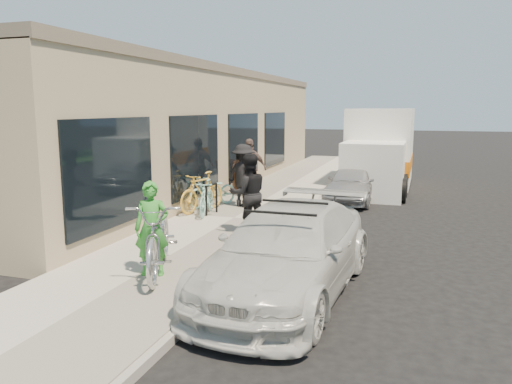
# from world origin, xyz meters

# --- Properties ---
(ground) EXTENTS (120.00, 120.00, 0.00)m
(ground) POSITION_xyz_m (0.00, 0.00, 0.00)
(ground) COLOR black
(ground) RESTS_ON ground
(sidewalk) EXTENTS (3.00, 34.00, 0.15)m
(sidewalk) POSITION_xyz_m (-2.00, 3.00, 0.07)
(sidewalk) COLOR #A5A095
(sidewalk) RESTS_ON ground
(curb) EXTENTS (0.12, 34.00, 0.13)m
(curb) POSITION_xyz_m (-0.45, 3.00, 0.07)
(curb) COLOR gray
(curb) RESTS_ON ground
(storefront) EXTENTS (3.60, 20.00, 4.22)m
(storefront) POSITION_xyz_m (-5.24, 7.99, 2.12)
(storefront) COLOR tan
(storefront) RESTS_ON ground
(bike_rack) EXTENTS (0.13, 0.56, 0.80)m
(bike_rack) POSITION_xyz_m (-2.70, 3.22, 0.63)
(bike_rack) COLOR black
(bike_rack) RESTS_ON sidewalk
(sandwich_board) EXTENTS (0.76, 0.76, 1.01)m
(sandwich_board) POSITION_xyz_m (-3.17, 7.05, 0.66)
(sandwich_board) COLOR black
(sandwich_board) RESTS_ON sidewalk
(sedan_white) EXTENTS (2.26, 4.85, 1.41)m
(sedan_white) POSITION_xyz_m (0.51, -1.28, 0.69)
(sedan_white) COLOR beige
(sedan_white) RESTS_ON ground
(sedan_silver) EXTENTS (1.56, 3.50, 1.17)m
(sedan_silver) POSITION_xyz_m (0.48, 6.97, 0.59)
(sedan_silver) COLOR #9FA0A4
(sedan_silver) RESTS_ON ground
(moving_truck) EXTENTS (2.26, 5.86, 2.87)m
(moving_truck) POSITION_xyz_m (1.03, 10.01, 1.27)
(moving_truck) COLOR white
(moving_truck) RESTS_ON ground
(tandem_bike) EXTENTS (1.67, 2.53, 1.26)m
(tandem_bike) POSITION_xyz_m (-1.69, -1.37, 0.78)
(tandem_bike) COLOR #B7B7B9
(tandem_bike) RESTS_ON sidewalk
(woman_rider) EXTENTS (0.66, 0.53, 1.57)m
(woman_rider) POSITION_xyz_m (-1.74, -1.51, 0.93)
(woman_rider) COLOR #328D2F
(woman_rider) RESTS_ON sidewalk
(man_standing) EXTENTS (1.08, 1.02, 1.77)m
(man_standing) POSITION_xyz_m (-1.15, 1.65, 1.03)
(man_standing) COLOR black
(man_standing) RESTS_ON sidewalk
(cruiser_bike_a) EXTENTS (0.71, 1.56, 0.91)m
(cruiser_bike_a) POSITION_xyz_m (-2.79, 3.11, 0.60)
(cruiser_bike_a) COLOR #86C9BC
(cruiser_bike_a) RESTS_ON sidewalk
(cruiser_bike_b) EXTENTS (1.28, 1.78, 0.89)m
(cruiser_bike_b) POSITION_xyz_m (-3.08, 4.19, 0.59)
(cruiser_bike_b) COLOR #86C9BC
(cruiser_bike_b) RESTS_ON sidewalk
(cruiser_bike_c) EXTENTS (0.94, 1.83, 1.06)m
(cruiser_bike_c) POSITION_xyz_m (-3.07, 3.46, 0.68)
(cruiser_bike_c) COLOR gold
(cruiser_bike_c) RESTS_ON sidewalk
(bystander_a) EXTENTS (1.29, 1.02, 1.76)m
(bystander_a) POSITION_xyz_m (-2.25, 4.43, 1.03)
(bystander_a) COLOR black
(bystander_a) RESTS_ON sidewalk
(bystander_b) EXTENTS (1.12, 0.59, 1.82)m
(bystander_b) POSITION_xyz_m (-2.61, 5.97, 1.06)
(bystander_b) COLOR brown
(bystander_b) RESTS_ON sidewalk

